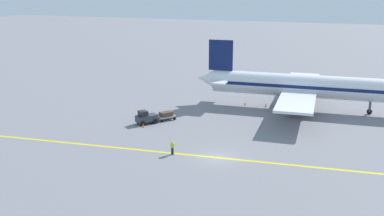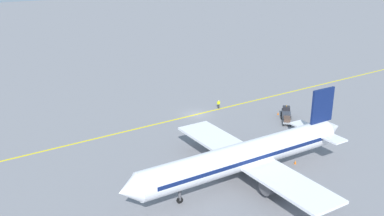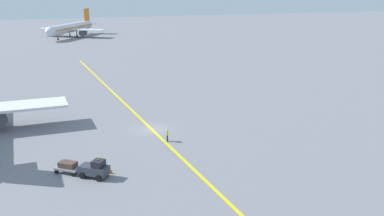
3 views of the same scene
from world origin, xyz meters
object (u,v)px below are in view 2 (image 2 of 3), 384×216
traffic_cone_near_nose (276,168)px  airplane_at_gate (246,156)px  traffic_cone_by_wingtip (295,162)px  ground_crew_worker (219,104)px  baggage_tug_dark (286,113)px  traffic_cone_mid_apron (278,113)px  baggage_cart_trailing (287,120)px

traffic_cone_near_nose → airplane_at_gate: bearing=96.7°
traffic_cone_near_nose → traffic_cone_by_wingtip: bearing=-89.6°
ground_crew_worker → traffic_cone_near_nose: ground_crew_worker is taller
airplane_at_gate → ground_crew_worker: bearing=-24.6°
traffic_cone_by_wingtip → baggage_tug_dark: bearing=-35.5°
traffic_cone_near_nose → traffic_cone_mid_apron: bearing=-39.4°
baggage_tug_dark → traffic_cone_mid_apron: 1.88m
airplane_at_gate → baggage_cart_trailing: (13.20, -18.04, -2.95)m
traffic_cone_near_nose → traffic_cone_by_wingtip: same height
ground_crew_worker → traffic_cone_near_nose: size_ratio=3.05×
baggage_tug_dark → traffic_cone_mid_apron: (1.72, 0.40, -0.63)m
baggage_tug_dark → baggage_cart_trailing: 3.30m
baggage_tug_dark → traffic_cone_mid_apron: bearing=13.2°
baggage_cart_trailing → traffic_cone_near_nose: bearing=135.6°
airplane_at_gate → baggage_cart_trailing: airplane_at_gate is taller
traffic_cone_near_nose → traffic_cone_mid_apron: same height
baggage_cart_trailing → traffic_cone_mid_apron: 4.66m
traffic_cone_near_nose → traffic_cone_mid_apron: size_ratio=1.00×
baggage_tug_dark → ground_crew_worker: baggage_tug_dark is taller
airplane_at_gate → traffic_cone_by_wingtip: size_ratio=64.61×
baggage_tug_dark → traffic_cone_by_wingtip: bearing=144.5°
traffic_cone_mid_apron → traffic_cone_near_nose: bearing=140.6°
airplane_at_gate → ground_crew_worker: (25.72, -11.75, -2.80)m
baggage_tug_dark → ground_crew_worker: (9.88, 8.28, 0.01)m
airplane_at_gate → traffic_cone_mid_apron: (17.55, -19.63, -3.43)m
baggage_cart_trailing → airplane_at_gate: bearing=126.2°
baggage_tug_dark → baggage_cart_trailing: size_ratio=1.13×
baggage_cart_trailing → ground_crew_worker: 14.00m
traffic_cone_mid_apron → baggage_tug_dark: bearing=-166.8°
traffic_cone_by_wingtip → traffic_cone_near_nose: bearing=90.4°
airplane_at_gate → traffic_cone_near_nose: (0.68, -5.77, -3.43)m
airplane_at_gate → traffic_cone_by_wingtip: (0.70, -9.23, -3.43)m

